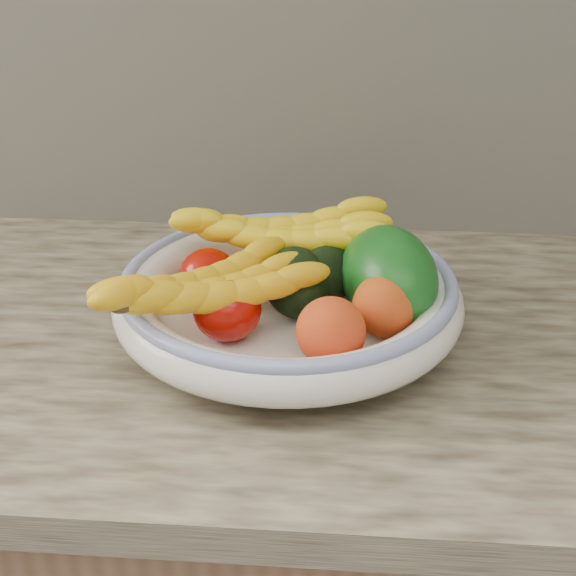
{
  "coord_description": "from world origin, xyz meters",
  "views": [
    {
      "loc": [
        0.06,
        0.87,
        1.37
      ],
      "look_at": [
        0.0,
        1.66,
        0.96
      ],
      "focal_mm": 50.0,
      "sensor_mm": 36.0,
      "label": 1
    }
  ],
  "objects_px": {
    "green_mango": "(388,276)",
    "banana_bunch_back": "(281,238)",
    "banana_bunch_front": "(207,294)",
    "fruit_bowl": "(288,297)"
  },
  "relations": [
    {
      "from": "banana_bunch_back",
      "to": "banana_bunch_front",
      "type": "height_order",
      "value": "banana_bunch_back"
    },
    {
      "from": "banana_bunch_front",
      "to": "fruit_bowl",
      "type": "bearing_deg",
      "value": -0.07
    },
    {
      "from": "fruit_bowl",
      "to": "banana_bunch_back",
      "type": "distance_m",
      "value": 0.09
    },
    {
      "from": "green_mango",
      "to": "fruit_bowl",
      "type": "bearing_deg",
      "value": 162.69
    },
    {
      "from": "fruit_bowl",
      "to": "banana_bunch_back",
      "type": "xyz_separation_m",
      "value": [
        -0.01,
        0.07,
        0.04
      ]
    },
    {
      "from": "green_mango",
      "to": "banana_bunch_back",
      "type": "bearing_deg",
      "value": 130.98
    },
    {
      "from": "green_mango",
      "to": "banana_bunch_front",
      "type": "distance_m",
      "value": 0.2
    },
    {
      "from": "green_mango",
      "to": "banana_bunch_front",
      "type": "xyz_separation_m",
      "value": [
        -0.19,
        -0.07,
        0.01
      ]
    },
    {
      "from": "banana_bunch_back",
      "to": "banana_bunch_front",
      "type": "xyz_separation_m",
      "value": [
        -0.07,
        -0.14,
        -0.01
      ]
    },
    {
      "from": "fruit_bowl",
      "to": "green_mango",
      "type": "distance_m",
      "value": 0.11
    }
  ]
}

